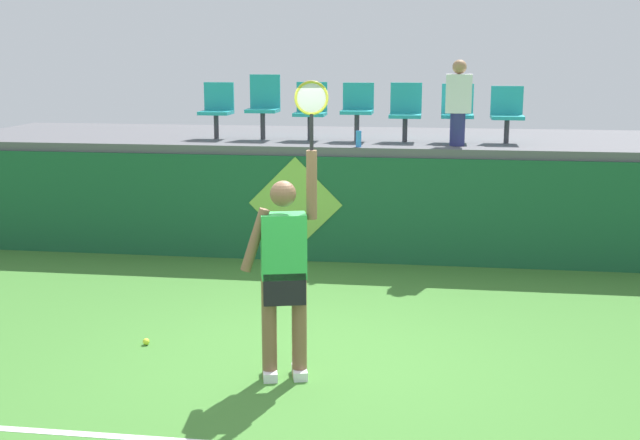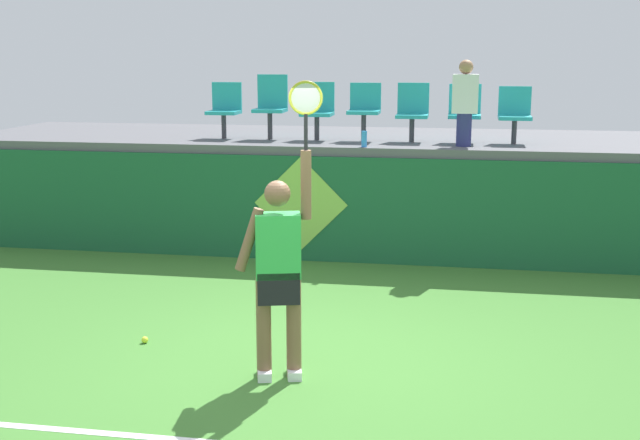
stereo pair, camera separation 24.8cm
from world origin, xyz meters
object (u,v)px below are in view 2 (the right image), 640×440
(stadium_chair_0, at_px, (225,107))
(stadium_chair_2, at_px, (318,108))
(tennis_player, at_px, (279,268))
(stadium_chair_5, at_px, (465,111))
(stadium_chair_6, at_px, (515,112))
(spectator_0, at_px, (465,102))
(water_bottle, at_px, (364,139))
(stadium_chair_4, at_px, (413,110))
(stadium_chair_1, at_px, (271,104))
(stadium_chair_3, at_px, (364,108))
(tennis_ball, at_px, (145,340))

(stadium_chair_0, height_order, stadium_chair_2, stadium_chair_2)
(tennis_player, xyz_separation_m, stadium_chair_5, (1.52, 4.95, 1.00))
(stadium_chair_6, xyz_separation_m, spectator_0, (-0.68, -0.46, 0.17))
(water_bottle, relative_size, spectator_0, 0.19)
(spectator_0, bearing_deg, water_bottle, -165.37)
(stadium_chair_4, bearing_deg, spectator_0, -33.01)
(tennis_player, relative_size, stadium_chair_1, 2.79)
(tennis_player, relative_size, stadium_chair_6, 3.31)
(water_bottle, bearing_deg, stadium_chair_5, 31.73)
(stadium_chair_1, distance_m, stadium_chair_4, 2.03)
(stadium_chair_0, bearing_deg, stadium_chair_3, -0.10)
(stadium_chair_2, relative_size, stadium_chair_4, 1.00)
(stadium_chair_0, xyz_separation_m, stadium_chair_3, (2.04, -0.00, 0.02))
(water_bottle, bearing_deg, stadium_chair_4, 54.18)
(stadium_chair_2, height_order, stadium_chair_4, stadium_chair_2)
(stadium_chair_2, relative_size, stadium_chair_6, 1.05)
(stadium_chair_4, bearing_deg, stadium_chair_6, -0.16)
(stadium_chair_5, bearing_deg, stadium_chair_0, -179.98)
(tennis_ball, distance_m, stadium_chair_1, 4.82)
(stadium_chair_1, relative_size, stadium_chair_6, 1.19)
(stadium_chair_3, relative_size, stadium_chair_6, 1.04)
(water_bottle, distance_m, spectator_0, 1.42)
(stadium_chair_6, relative_size, spectator_0, 0.68)
(tennis_ball, height_order, stadium_chair_1, stadium_chair_1)
(spectator_0, bearing_deg, stadium_chair_1, 170.30)
(tennis_player, relative_size, stadium_chair_3, 3.17)
(stadium_chair_0, height_order, stadium_chair_5, stadium_chair_0)
(tennis_ball, height_order, stadium_chair_4, stadium_chair_4)
(stadium_chair_0, relative_size, stadium_chair_6, 1.04)
(stadium_chair_4, bearing_deg, stadium_chair_1, 179.88)
(stadium_chair_3, relative_size, stadium_chair_5, 1.01)
(tennis_ball, distance_m, stadium_chair_2, 4.87)
(stadium_chair_1, distance_m, stadium_chair_3, 1.35)
(stadium_chair_3, relative_size, stadium_chair_4, 0.99)
(water_bottle, xyz_separation_m, stadium_chair_6, (1.97, 0.80, 0.32))
(tennis_player, relative_size, stadium_chair_0, 3.19)
(stadium_chair_1, height_order, stadium_chair_3, stadium_chair_1)
(water_bottle, bearing_deg, stadium_chair_6, 22.06)
(tennis_player, distance_m, stadium_chair_3, 5.06)
(water_bottle, bearing_deg, stadium_chair_1, 150.88)
(water_bottle, height_order, stadium_chair_2, stadium_chair_2)
(water_bottle, xyz_separation_m, stadium_chair_2, (-0.76, 0.80, 0.34))
(stadium_chair_4, bearing_deg, stadium_chair_2, -179.96)
(tennis_ball, relative_size, stadium_chair_0, 0.08)
(stadium_chair_0, height_order, stadium_chair_1, stadium_chair_1)
(stadium_chair_3, bearing_deg, water_bottle, -83.10)
(tennis_player, bearing_deg, tennis_ball, 158.23)
(tennis_player, distance_m, tennis_ball, 1.86)
(tennis_player, distance_m, stadium_chair_5, 5.28)
(stadium_chair_0, bearing_deg, water_bottle, -20.54)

